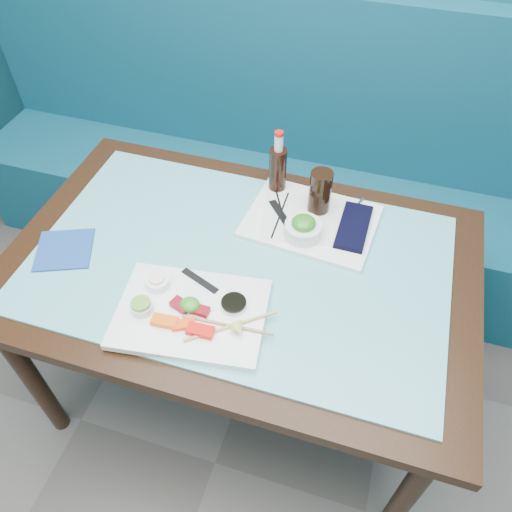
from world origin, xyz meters
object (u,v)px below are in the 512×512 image
(cola_glass, at_px, (320,192))
(blue_napkin, at_px, (64,250))
(dining_table, at_px, (240,280))
(seaweed_bowl, at_px, (303,230))
(serving_tray, at_px, (311,221))
(cola_bottle_body, at_px, (278,171))
(booth_bench, at_px, (299,185))
(sashimi_plate, at_px, (191,314))

(cola_glass, distance_m, blue_napkin, 0.80)
(dining_table, height_order, seaweed_bowl, seaweed_bowl)
(serving_tray, relative_size, cola_bottle_body, 2.42)
(seaweed_bowl, distance_m, cola_bottle_body, 0.24)
(seaweed_bowl, height_order, blue_napkin, seaweed_bowl)
(dining_table, bearing_deg, booth_bench, 90.00)
(cola_glass, bearing_deg, seaweed_bowl, -98.75)
(serving_tray, bearing_deg, seaweed_bowl, -92.60)
(seaweed_bowl, bearing_deg, cola_glass, 81.25)
(cola_glass, relative_size, blue_napkin, 0.89)
(sashimi_plate, xyz_separation_m, serving_tray, (0.23, 0.45, -0.00))
(seaweed_bowl, bearing_deg, serving_tray, 82.41)
(dining_table, bearing_deg, blue_napkin, -167.22)
(serving_tray, relative_size, cola_glass, 2.75)
(dining_table, relative_size, cola_bottle_body, 8.45)
(cola_bottle_body, bearing_deg, blue_napkin, -139.65)
(dining_table, height_order, cola_bottle_body, cola_bottle_body)
(dining_table, relative_size, serving_tray, 3.50)
(sashimi_plate, xyz_separation_m, seaweed_bowl, (0.22, 0.37, 0.03))
(blue_napkin, bearing_deg, seaweed_bowl, 21.22)
(cola_glass, bearing_deg, blue_napkin, -150.58)
(cola_bottle_body, relative_size, blue_napkin, 1.01)
(dining_table, distance_m, blue_napkin, 0.54)
(seaweed_bowl, relative_size, cola_glass, 0.78)
(booth_bench, relative_size, sashimi_plate, 7.52)
(dining_table, distance_m, cola_glass, 0.37)
(booth_bench, xyz_separation_m, cola_bottle_body, (0.02, -0.50, 0.47))
(serving_tray, height_order, blue_napkin, serving_tray)
(dining_table, xyz_separation_m, cola_bottle_body, (0.02, 0.34, 0.17))
(booth_bench, xyz_separation_m, serving_tray, (0.17, -0.62, 0.39))
(sashimi_plate, xyz_separation_m, blue_napkin, (-0.46, 0.11, -0.01))
(cola_glass, bearing_deg, dining_table, -122.90)
(booth_bench, xyz_separation_m, dining_table, (0.00, -0.84, 0.29))
(seaweed_bowl, height_order, cola_bottle_body, cola_bottle_body)
(booth_bench, height_order, blue_napkin, booth_bench)
(sashimi_plate, bearing_deg, booth_bench, 79.23)
(blue_napkin, bearing_deg, booth_bench, 61.56)
(cola_bottle_body, bearing_deg, booth_bench, 92.48)
(sashimi_plate, bearing_deg, serving_tray, 55.50)
(sashimi_plate, relative_size, cola_bottle_body, 2.41)
(booth_bench, relative_size, blue_napkin, 18.33)
(sashimi_plate, height_order, seaweed_bowl, seaweed_bowl)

